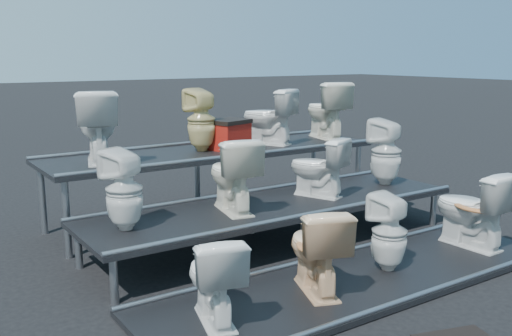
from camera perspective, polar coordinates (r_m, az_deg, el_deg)
ground at (r=6.23m, az=1.98°, el=-7.63°), size 80.00×80.00×0.00m
tier_front at (r=5.29m, az=10.41°, el=-10.99°), size 4.20×1.20×0.06m
tier_mid at (r=6.16m, az=2.00°, el=-5.60°), size 4.20×1.20×0.46m
tier_back at (r=7.17m, az=-4.09°, el=-1.55°), size 4.20×1.20×0.86m
toilet_0 at (r=4.30m, az=-4.27°, el=-10.85°), size 0.55×0.75×0.68m
toilet_1 at (r=4.81m, az=6.04°, el=-8.02°), size 0.65×0.83×0.74m
toilet_2 at (r=5.39m, az=13.18°, el=-6.28°), size 0.35×0.36×0.72m
toilet_3 at (r=6.29m, az=20.72°, el=-3.82°), size 0.46×0.79×0.80m
toilet_4 at (r=5.23m, az=-13.05°, el=-2.15°), size 0.43×0.44×0.74m
toilet_5 at (r=5.72m, az=-2.38°, el=-0.64°), size 0.57×0.81×0.76m
toilet_6 at (r=6.36m, az=6.17°, el=0.10°), size 0.59×0.74×0.66m
toilet_7 at (r=7.08m, az=12.89°, el=1.59°), size 0.43×0.44×0.80m
toilet_8 at (r=6.44m, az=-15.60°, el=4.05°), size 0.65×0.87×0.79m
toilet_9 at (r=6.94m, az=-5.50°, el=4.80°), size 0.38×0.38×0.76m
toilet_10 at (r=7.46m, az=1.21°, el=5.15°), size 0.67×0.81×0.73m
toilet_11 at (r=8.07m, az=7.01°, el=5.77°), size 0.59×0.85×0.79m
red_crate at (r=7.08m, az=-2.71°, el=3.17°), size 0.54×0.48×0.32m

